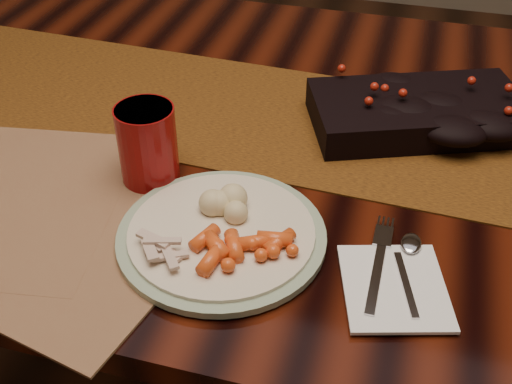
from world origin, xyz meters
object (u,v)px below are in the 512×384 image
(baby_carrots, at_px, (241,245))
(turkey_shreds, at_px, (160,250))
(dining_table, at_px, (296,287))
(placemat_main, at_px, (40,226))
(centerpiece, at_px, (418,107))
(mashed_potatoes, at_px, (230,197))
(dinner_plate, at_px, (222,234))
(napkin, at_px, (394,287))
(red_cup, at_px, (148,144))

(baby_carrots, relative_size, turkey_shreds, 1.66)
(dining_table, relative_size, placemat_main, 4.15)
(dining_table, distance_m, centerpiece, 0.45)
(mashed_potatoes, bearing_deg, placemat_main, -161.18)
(placemat_main, relative_size, baby_carrots, 3.64)
(dinner_plate, relative_size, napkin, 1.93)
(placemat_main, height_order, baby_carrots, baby_carrots)
(dining_table, height_order, placemat_main, placemat_main)
(red_cup, bearing_deg, placemat_main, -126.43)
(dining_table, relative_size, baby_carrots, 15.11)
(dinner_plate, height_order, baby_carrots, baby_carrots)
(baby_carrots, height_order, turkey_shreds, baby_carrots)
(turkey_shreds, relative_size, red_cup, 0.62)
(placemat_main, distance_m, red_cup, 0.18)
(mashed_potatoes, height_order, red_cup, red_cup)
(placemat_main, bearing_deg, dining_table, 61.34)
(turkey_shreds, distance_m, red_cup, 0.19)
(napkin, height_order, red_cup, red_cup)
(centerpiece, height_order, dinner_plate, centerpiece)
(red_cup, bearing_deg, turkey_shreds, -63.51)
(dining_table, bearing_deg, napkin, -61.46)
(dinner_plate, distance_m, mashed_potatoes, 0.05)
(napkin, bearing_deg, red_cup, 144.64)
(placemat_main, xyz_separation_m, baby_carrots, (0.28, 0.01, 0.03))
(turkey_shreds, bearing_deg, dining_table, 73.42)
(centerpiece, xyz_separation_m, turkey_shreds, (-0.28, -0.41, -0.01))
(centerpiece, bearing_deg, dining_table, -162.73)
(centerpiece, bearing_deg, placemat_main, -140.15)
(dinner_plate, xyz_separation_m, mashed_potatoes, (-0.00, 0.04, 0.03))
(dinner_plate, bearing_deg, dining_table, 80.64)
(dining_table, bearing_deg, baby_carrots, -92.37)
(placemat_main, xyz_separation_m, napkin, (0.47, 0.01, 0.00))
(dinner_plate, distance_m, napkin, 0.23)
(centerpiece, bearing_deg, napkin, -89.45)
(mashed_potatoes, distance_m, turkey_shreds, 0.12)
(mashed_potatoes, relative_size, red_cup, 0.64)
(dinner_plate, relative_size, mashed_potatoes, 3.69)
(dining_table, bearing_deg, dinner_plate, -99.36)
(centerpiece, distance_m, turkey_shreds, 0.50)
(dinner_plate, relative_size, baby_carrots, 2.29)
(dinner_plate, relative_size, red_cup, 2.36)
(dining_table, relative_size, dinner_plate, 6.60)
(dining_table, bearing_deg, centerpiece, 17.27)
(centerpiece, distance_m, mashed_potatoes, 0.38)
(napkin, distance_m, red_cup, 0.39)
(baby_carrots, relative_size, red_cup, 1.03)
(baby_carrots, bearing_deg, napkin, 0.69)
(placemat_main, relative_size, dinner_plate, 1.59)
(dining_table, distance_m, mashed_potatoes, 0.49)
(centerpiece, distance_m, dinner_plate, 0.42)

